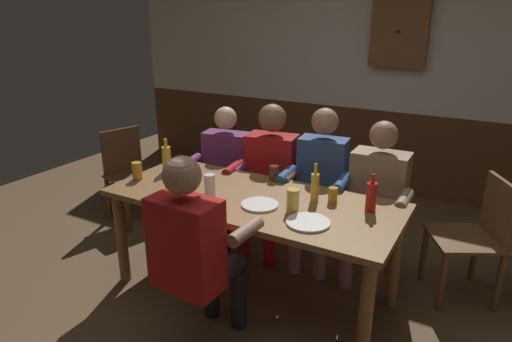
% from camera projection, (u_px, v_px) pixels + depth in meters
% --- Properties ---
extents(ground_plane, '(7.26, 7.26, 0.00)m').
position_uv_depth(ground_plane, '(245.00, 297.00, 3.22)').
color(ground_plane, brown).
extents(back_wall_upper, '(6.05, 0.12, 1.68)m').
position_uv_depth(back_wall_upper, '(370.00, 30.00, 4.77)').
color(back_wall_upper, silver).
extents(back_wall_wainscot, '(6.05, 0.12, 0.92)m').
position_uv_depth(back_wall_wainscot, '(360.00, 147.00, 5.21)').
color(back_wall_wainscot, brown).
rests_on(back_wall_wainscot, ground_plane).
extents(dining_table, '(2.00, 0.84, 0.75)m').
position_uv_depth(dining_table, '(252.00, 210.00, 3.08)').
color(dining_table, brown).
rests_on(dining_table, ground_plane).
extents(person_0, '(0.57, 0.55, 1.17)m').
position_uv_depth(person_0, '(223.00, 169.00, 3.92)').
color(person_0, '#6B2D66').
rests_on(person_0, ground_plane).
extents(person_1, '(0.58, 0.58, 1.24)m').
position_uv_depth(person_1, '(269.00, 172.00, 3.71)').
color(person_1, '#AD1919').
rests_on(person_1, ground_plane).
extents(person_2, '(0.53, 0.52, 1.25)m').
position_uv_depth(person_2, '(319.00, 182.00, 3.50)').
color(person_2, '#2D4C84').
rests_on(person_2, ground_plane).
extents(person_3, '(0.55, 0.52, 1.20)m').
position_uv_depth(person_3, '(376.00, 194.00, 3.30)').
color(person_3, '#997F60').
rests_on(person_3, ground_plane).
extents(person_4, '(0.54, 0.52, 1.24)m').
position_uv_depth(person_4, '(195.00, 247.00, 2.54)').
color(person_4, '#AD1919').
rests_on(person_4, ground_plane).
extents(chair_empty_near_right, '(0.60, 0.60, 0.88)m').
position_uv_depth(chair_empty_near_right, '(477.00, 235.00, 3.11)').
color(chair_empty_near_right, brown).
rests_on(chair_empty_near_right, ground_plane).
extents(chair_empty_near_left, '(0.55, 0.55, 0.88)m').
position_uv_depth(chair_empty_near_left, '(129.00, 172.00, 4.34)').
color(chair_empty_near_left, brown).
rests_on(chair_empty_near_left, ground_plane).
extents(condiment_caddy, '(0.14, 0.10, 0.05)m').
position_uv_depth(condiment_caddy, '(200.00, 205.00, 2.86)').
color(condiment_caddy, '#B2B7BC').
rests_on(condiment_caddy, dining_table).
extents(plate_0, '(0.26, 0.26, 0.01)m').
position_uv_depth(plate_0, '(308.00, 222.00, 2.66)').
color(plate_0, white).
rests_on(plate_0, dining_table).
extents(plate_1, '(0.24, 0.24, 0.01)m').
position_uv_depth(plate_1, '(260.00, 205.00, 2.91)').
color(plate_1, white).
rests_on(plate_1, dining_table).
extents(bottle_0, '(0.07, 0.07, 0.25)m').
position_uv_depth(bottle_0, '(371.00, 197.00, 2.80)').
color(bottle_0, red).
rests_on(bottle_0, dining_table).
extents(bottle_1, '(0.07, 0.07, 0.26)m').
position_uv_depth(bottle_1, '(167.00, 159.00, 3.50)').
color(bottle_1, gold).
rests_on(bottle_1, dining_table).
extents(bottle_2, '(0.05, 0.05, 0.26)m').
position_uv_depth(bottle_2, '(315.00, 187.00, 2.96)').
color(bottle_2, gold).
rests_on(bottle_2, dining_table).
extents(pint_glass_0, '(0.08, 0.08, 0.15)m').
position_uv_depth(pint_glass_0, '(293.00, 201.00, 2.80)').
color(pint_glass_0, '#E5C64C').
rests_on(pint_glass_0, dining_table).
extents(pint_glass_1, '(0.07, 0.07, 0.13)m').
position_uv_depth(pint_glass_1, '(137.00, 171.00, 3.35)').
color(pint_glass_1, gold).
rests_on(pint_glass_1, dining_table).
extents(pint_glass_2, '(0.07, 0.07, 0.11)m').
position_uv_depth(pint_glass_2, '(274.00, 173.00, 3.34)').
color(pint_glass_2, '#4C2D19').
rests_on(pint_glass_2, dining_table).
extents(pint_glass_3, '(0.07, 0.07, 0.15)m').
position_uv_depth(pint_glass_3, '(210.00, 185.00, 3.05)').
color(pint_glass_3, white).
rests_on(pint_glass_3, dining_table).
extents(pint_glass_4, '(0.06, 0.06, 0.10)m').
position_uv_depth(pint_glass_4, '(333.00, 195.00, 2.95)').
color(pint_glass_4, gold).
rests_on(pint_glass_4, dining_table).
extents(wall_dart_cabinet, '(0.56, 0.15, 0.70)m').
position_uv_depth(wall_dart_cabinet, '(400.00, 31.00, 4.51)').
color(wall_dart_cabinet, brown).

